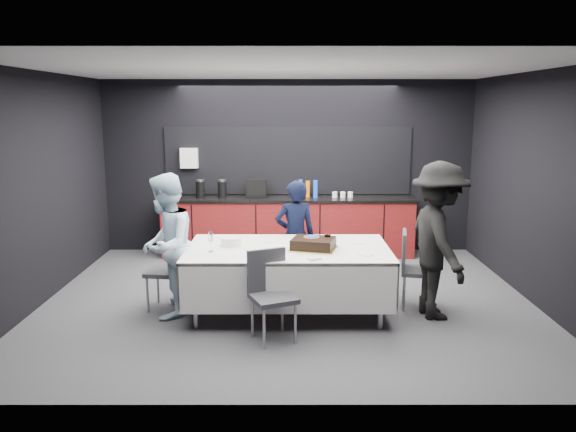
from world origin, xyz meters
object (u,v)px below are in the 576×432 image
(cake_assembly, at_px, (313,244))
(person_center, at_px, (295,236))
(chair_left, at_px, (172,265))
(person_left, at_px, (166,246))
(champagne_flute, at_px, (211,238))
(chair_near, at_px, (270,288))
(person_right, at_px, (438,241))
(chair_right, at_px, (413,264))
(party_table, at_px, (288,259))
(plate_stack, at_px, (231,241))

(cake_assembly, relative_size, person_center, 0.41)
(chair_left, distance_m, person_left, 0.35)
(champagne_flute, height_order, chair_near, champagne_flute)
(person_right, bearing_deg, chair_right, 27.98)
(party_table, bearing_deg, champagne_flute, -167.04)
(plate_stack, xyz_separation_m, champagne_flute, (-0.20, -0.29, 0.11))
(cake_assembly, distance_m, person_left, 1.67)
(chair_right, bearing_deg, cake_assembly, -168.74)
(person_right, bearing_deg, plate_stack, 77.77)
(party_table, relative_size, person_left, 1.41)
(chair_right, bearing_deg, chair_left, -178.93)
(chair_left, bearing_deg, person_right, -4.58)
(cake_assembly, bearing_deg, party_table, 165.54)
(plate_stack, xyz_separation_m, person_left, (-0.72, -0.19, -0.01))
(champagne_flute, xyz_separation_m, chair_left, (-0.51, 0.31, -0.40))
(cake_assembly, distance_m, champagne_flute, 1.16)
(person_center, distance_m, person_right, 1.87)
(person_left, distance_m, person_right, 3.08)
(chair_left, height_order, person_right, person_right)
(champagne_flute, xyz_separation_m, chair_near, (0.68, -0.54, -0.40))
(party_table, relative_size, person_center, 1.60)
(champagne_flute, relative_size, chair_left, 0.24)
(cake_assembly, bearing_deg, chair_right, 11.26)
(party_table, distance_m, person_left, 1.40)
(chair_left, xyz_separation_m, person_center, (1.46, 0.70, 0.19))
(chair_right, height_order, chair_near, same)
(plate_stack, bearing_deg, cake_assembly, -9.91)
(person_center, bearing_deg, chair_near, 68.03)
(plate_stack, height_order, chair_near, chair_near)
(person_center, bearing_deg, cake_assembly, 90.57)
(chair_left, distance_m, person_center, 1.63)
(chair_right, bearing_deg, person_right, -55.29)
(person_left, relative_size, person_right, 0.92)
(plate_stack, distance_m, champagne_flute, 0.37)
(chair_right, xyz_separation_m, person_left, (-2.87, -0.26, 0.29))
(chair_left, bearing_deg, plate_stack, -1.48)
(cake_assembly, xyz_separation_m, plate_stack, (-0.95, 0.17, -0.01))
(cake_assembly, height_order, chair_near, cake_assembly)
(chair_near, bearing_deg, person_left, 151.83)
(cake_assembly, relative_size, plate_stack, 2.43)
(person_left, bearing_deg, chair_right, 98.50)
(chair_right, height_order, person_left, person_left)
(chair_near, xyz_separation_m, person_left, (-1.20, 0.64, 0.29))
(party_table, relative_size, plate_stack, 9.59)
(chair_left, bearing_deg, chair_near, -35.48)
(chair_right, distance_m, person_right, 0.51)
(party_table, relative_size, person_right, 1.30)
(chair_left, relative_size, chair_near, 1.00)
(person_right, bearing_deg, chair_left, 78.69)
(person_right, bearing_deg, champagne_flute, 84.70)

